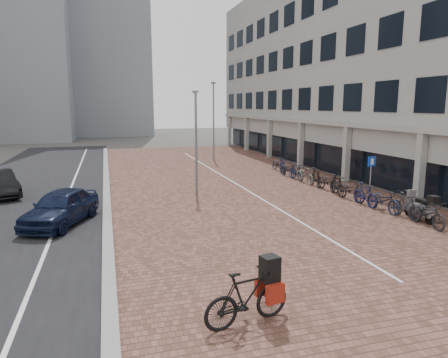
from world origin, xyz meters
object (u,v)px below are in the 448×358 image
Objects in this scene: hero_bike at (247,296)px; parking_sign at (371,173)px; scooter_front at (420,206)px; car_navy at (61,207)px.

parking_sign is (9.06, 8.51, 0.85)m from hero_bike.
scooter_front is at bearing -70.73° from hero_bike.
hero_bike is (4.47, -8.91, -0.07)m from car_navy.
car_navy is at bearing 166.90° from parking_sign.
scooter_front is (9.23, 5.48, -0.04)m from hero_bike.
car_navy reaches higher than scooter_front.
parking_sign reaches higher than car_navy.
parking_sign reaches higher than scooter_front.
scooter_front is (13.70, -3.43, -0.11)m from car_navy.
hero_bike is 12.46m from parking_sign.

